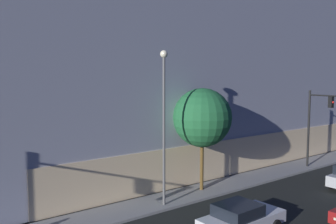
% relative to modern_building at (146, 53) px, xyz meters
% --- Properties ---
extents(modern_building, '(38.75, 30.20, 20.84)m').
position_rel_modern_building_xyz_m(modern_building, '(0.00, 0.00, 0.00)').
color(modern_building, '#4C4C51').
rests_on(modern_building, ground).
extents(traffic_light_far_corner, '(0.49, 3.61, 6.46)m').
position_rel_modern_building_xyz_m(traffic_light_far_corner, '(5.12, -18.19, -5.65)').
color(traffic_light_far_corner, black).
rests_on(traffic_light_far_corner, sidewalk_corner).
extents(street_lamp_sidewalk, '(0.44, 0.44, 9.08)m').
position_rel_modern_building_xyz_m(street_lamp_sidewalk, '(-10.06, -17.02, -4.61)').
color(street_lamp_sidewalk, '#5C5C5C').
rests_on(street_lamp_sidewalk, sidewalk_corner).
extents(sidewalk_tree, '(3.92, 3.92, 6.84)m').
position_rel_modern_building_xyz_m(sidewalk_tree, '(-6.32, -16.22, -5.33)').
color(sidewalk_tree, brown).
rests_on(sidewalk_tree, sidewalk_corner).
extents(car_white, '(4.57, 2.30, 1.51)m').
position_rel_modern_building_xyz_m(car_white, '(-9.12, -22.17, -9.60)').
color(car_white, silver).
rests_on(car_white, ground).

